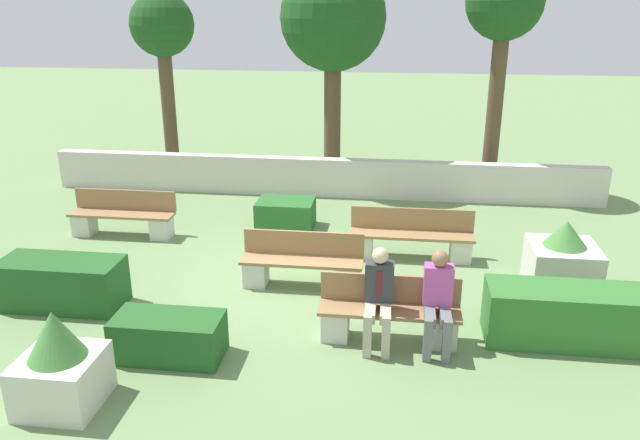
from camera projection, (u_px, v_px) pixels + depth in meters
ground_plane at (285, 280)px, 10.32m from camera, size 60.00×60.00×0.00m
perimeter_wall at (321, 177)px, 14.55m from camera, size 12.80×0.30×0.89m
bench_front at (389, 317)px, 8.44m from camera, size 1.91×0.48×0.87m
bench_left_side at (411, 239)px, 11.10m from camera, size 2.19×0.48×0.87m
bench_right_side at (302, 266)px, 10.01m from camera, size 1.96×0.48×0.87m
bench_back at (123, 218)px, 12.15m from camera, size 2.04×0.48×0.87m
person_seated_man at (379, 293)px, 8.19m from camera, size 0.38×0.64×1.35m
person_seated_woman at (438, 296)px, 8.09m from camera, size 0.38×0.64×1.36m
hedge_block_near_left at (286, 214)px, 12.57m from camera, size 1.13×0.85×0.57m
hedge_block_near_right at (169, 337)px, 8.04m from camera, size 1.39×0.67×0.57m
hedge_block_mid_left at (62, 283)px, 9.35m from camera, size 1.81×0.76×0.74m
hedge_block_mid_right at (564, 315)px, 8.37m from camera, size 2.07×0.76×0.78m
planter_corner_left at (562, 262)px, 9.81m from camera, size 1.03×1.03×1.17m
planter_corner_right at (59, 365)px, 7.02m from camera, size 0.87×0.87×1.19m
tree_leftmost at (162, 33)px, 15.41m from camera, size 1.58×1.58×4.57m
tree_center_left at (333, 21)px, 14.43m from camera, size 2.47×2.47×5.20m
tree_center_right at (504, 11)px, 13.74m from camera, size 1.72×1.72×5.19m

